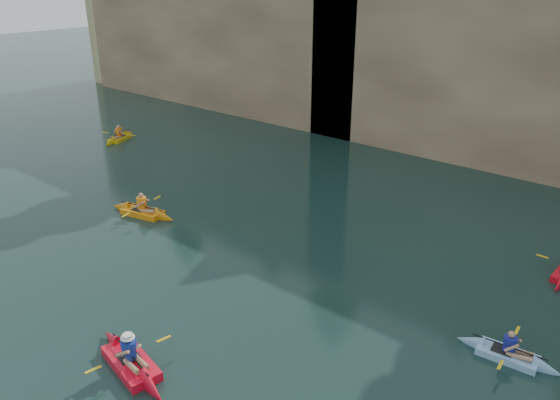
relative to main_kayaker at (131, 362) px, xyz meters
The scene contains 10 objects.
ground 0.65m from the main_kayaker, 52.55° to the right, with size 160.00×160.00×0.00m, color black.
cliff 30.07m from the main_kayaker, 89.26° to the left, with size 70.00×16.00×12.00m, color tan.
cliff_slab_west 29.99m from the main_kayaker, 131.59° to the left, with size 26.00×2.40×10.56m, color tan.
cliff_slab_center 22.91m from the main_kayaker, 83.85° to the left, with size 24.00×2.40×11.40m, color tan.
sea_cave_west 27.82m from the main_kayaker, 129.40° to the left, with size 4.50×1.00×4.00m, color black.
sea_cave_center 21.80m from the main_kayaker, 99.57° to the left, with size 3.50×1.00×3.20m, color black.
main_kayaker is the anchor object (origin of this frame).
kayaker_orange 9.86m from the main_kayaker, 140.90° to the left, with size 3.37×2.42×1.25m.
kayaker_ltblue_near 10.15m from the main_kayaker, 41.67° to the left, with size 2.82×2.18×1.09m.
kayaker_yellow 21.40m from the main_kayaker, 145.52° to the left, with size 2.20×2.93×1.18m.
Camera 1 is at (10.04, -5.90, 9.83)m, focal length 35.00 mm.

